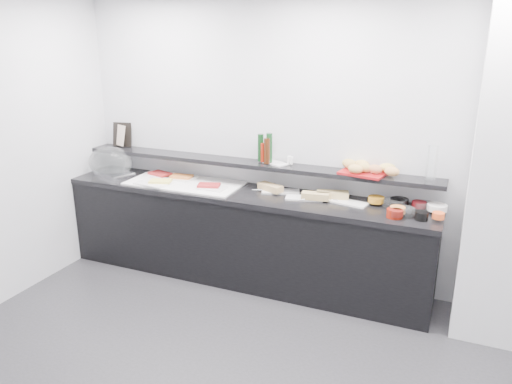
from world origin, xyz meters
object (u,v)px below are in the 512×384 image
at_px(carafe, 432,164).
at_px(bread_tray, 363,173).
at_px(framed_print, 122,134).
at_px(cloche_base, 114,174).
at_px(sandwich_plate_mid, 304,198).
at_px(condiment_tray, 276,163).

bearing_deg(carafe, bread_tray, -179.84).
xyz_separation_m(framed_print, carafe, (3.20, -0.09, 0.02)).
height_order(cloche_base, bread_tray, bread_tray).
height_order(sandwich_plate_mid, bread_tray, bread_tray).
height_order(cloche_base, carafe, carafe).
xyz_separation_m(cloche_base, bread_tray, (2.56, 0.19, 0.24)).
height_order(framed_print, bread_tray, framed_print).
distance_m(sandwich_plate_mid, condiment_tray, 0.46).
relative_size(cloche_base, bread_tray, 1.00).
height_order(sandwich_plate_mid, framed_print, framed_print).
distance_m(framed_print, bread_tray, 2.65).
height_order(bread_tray, carafe, carafe).
bearing_deg(cloche_base, carafe, 22.73).
bearing_deg(sandwich_plate_mid, condiment_tray, 139.80).
xyz_separation_m(condiment_tray, bread_tray, (0.83, -0.03, 0.00)).
xyz_separation_m(cloche_base, condiment_tray, (1.74, 0.22, 0.24)).
bearing_deg(condiment_tray, bread_tray, 21.98).
bearing_deg(condiment_tray, cloche_base, -148.91).
height_order(condiment_tray, bread_tray, bread_tray).
height_order(condiment_tray, carafe, carafe).
relative_size(cloche_base, carafe, 1.28).
bearing_deg(bread_tray, condiment_tray, -172.26).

